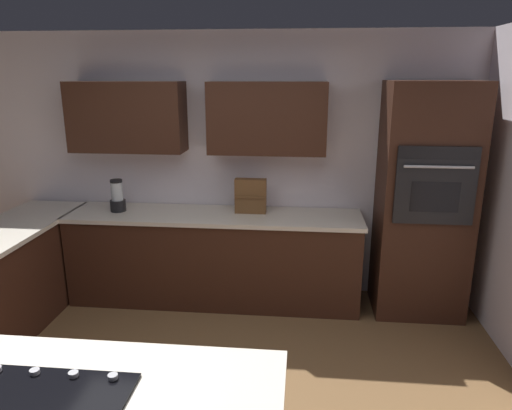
% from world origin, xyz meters
% --- Properties ---
extents(wall_back, '(6.00, 0.44, 2.60)m').
position_xyz_m(wall_back, '(0.07, -2.05, 1.42)').
color(wall_back, silver).
rests_on(wall_back, ground).
extents(lower_cabinets_back, '(2.80, 0.60, 0.86)m').
position_xyz_m(lower_cabinets_back, '(0.10, -1.72, 0.43)').
color(lower_cabinets_back, '#381E14').
rests_on(lower_cabinets_back, ground).
extents(countertop_back, '(2.84, 0.64, 0.04)m').
position_xyz_m(countertop_back, '(0.10, -1.72, 0.88)').
color(countertop_back, silver).
rests_on(countertop_back, lower_cabinets_back).
extents(wall_oven, '(0.80, 0.66, 2.14)m').
position_xyz_m(wall_oven, '(-1.85, -1.72, 1.08)').
color(wall_oven, '#381E14').
rests_on(wall_oven, ground).
extents(blender, '(0.15, 0.15, 0.31)m').
position_xyz_m(blender, '(1.05, -1.73, 1.03)').
color(blender, black).
rests_on(blender, countertop_back).
extents(spice_rack, '(0.30, 0.11, 0.33)m').
position_xyz_m(spice_rack, '(-0.25, -1.80, 1.07)').
color(spice_rack, brown).
rests_on(spice_rack, countertop_back).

